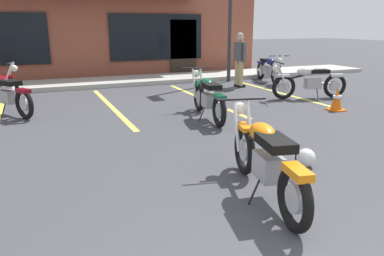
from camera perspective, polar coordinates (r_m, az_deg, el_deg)
name	(u,v)px	position (r m, az deg, el deg)	size (l,w,h in m)	color
ground_plane	(168,162)	(5.36, -3.77, -5.17)	(80.00, 80.00, 0.00)	#3D3D42
sidewalk_kerb	(89,83)	(12.66, -15.56, 6.70)	(22.00, 1.80, 0.14)	#A8A59E
brick_storefront_building	(71,25)	(16.76, -18.15, 14.77)	(14.26, 6.47, 3.76)	brown
painted_stall_lines	(111,106)	(9.16, -12.34, 3.28)	(9.85, 4.80, 0.01)	#DBCC4C
motorcycle_foreground_classic	(265,158)	(4.24, 11.21, -4.52)	(0.79, 2.09, 0.98)	black
motorcycle_silver_naked	(208,97)	(7.73, 2.49, 4.86)	(0.73, 2.10, 0.98)	black
motorcycle_blue_standard	(309,81)	(10.35, 17.55, 6.88)	(2.07, 0.86, 0.98)	black
motorcycle_orange_scrambler	(6,93)	(9.04, -26.67, 4.79)	(1.27, 1.91, 0.98)	black
motorcycle_cream_vintage	(268,69)	(13.05, 11.65, 8.93)	(0.84, 2.07, 0.98)	black
person_in_shorts_foreground	(240,57)	(11.78, 7.32, 10.83)	(0.29, 0.61, 1.68)	black
helmet_on_pavement	(306,158)	(5.36, 17.09, -4.39)	(0.26, 0.26, 0.26)	silver
traffic_cone	(337,99)	(9.10, 21.37, 4.13)	(0.34, 0.34, 0.53)	orange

